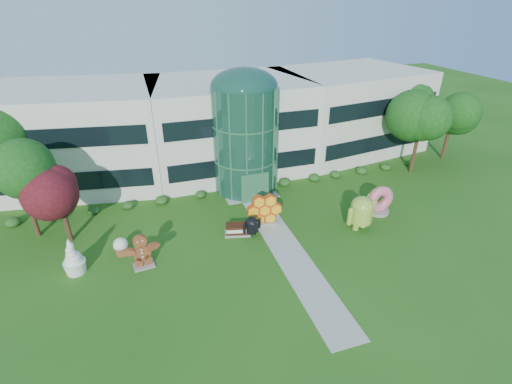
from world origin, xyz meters
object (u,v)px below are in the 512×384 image
object	(u,v)px
android_black	(252,225)
gingerbread	(142,251)
android_green	(362,210)
donut	(379,199)

from	to	relation	value
android_black	gingerbread	xyz separation A→B (m)	(-8.36, -1.33, 0.36)
android_green	donut	size ratio (longest dim) A/B	1.30
android_green	android_black	world-z (taller)	android_green
android_black	android_green	bearing A→B (deg)	-26.96
donut	gingerbread	distance (m)	19.95
android_green	donut	xyz separation A→B (m)	(2.89, 1.71, -0.39)
android_black	gingerbread	world-z (taller)	gingerbread
android_green	android_black	size ratio (longest dim) A/B	1.76
android_green	donut	distance (m)	3.38
android_black	gingerbread	distance (m)	8.47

